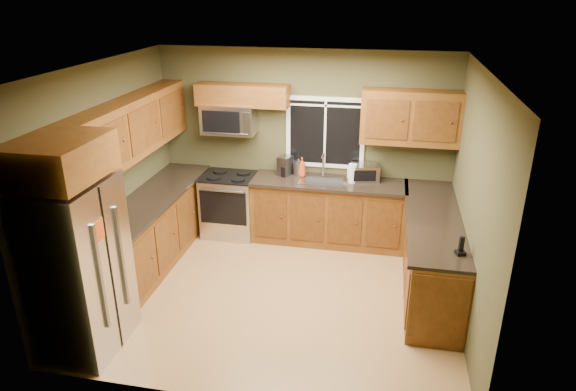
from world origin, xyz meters
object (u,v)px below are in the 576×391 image
(refrigerator, at_px, (78,268))
(paper_towel_roll, at_px, (353,173))
(microwave, at_px, (229,119))
(range, at_px, (230,204))
(cordless_phone, at_px, (461,249))
(toaster_oven, at_px, (365,173))
(coffee_maker, at_px, (285,166))
(soap_bottle_b, at_px, (351,171))
(soap_bottle_a, at_px, (302,167))
(kettle, at_px, (299,167))

(refrigerator, height_order, paper_towel_roll, refrigerator)
(microwave, xyz_separation_m, paper_towel_roll, (1.78, -0.11, -0.66))
(range, relative_size, cordless_phone, 4.65)
(range, distance_m, microwave, 1.27)
(microwave, relative_size, toaster_oven, 1.83)
(coffee_maker, bearing_deg, refrigerator, -117.17)
(refrigerator, xyz_separation_m, paper_towel_roll, (2.47, 2.80, 0.17))
(paper_towel_roll, bearing_deg, range, -179.18)
(refrigerator, distance_m, paper_towel_roll, 3.73)
(soap_bottle_b, bearing_deg, cordless_phone, -57.96)
(range, bearing_deg, soap_bottle_a, 7.58)
(toaster_oven, height_order, kettle, kettle)
(toaster_oven, height_order, paper_towel_roll, paper_towel_roll)
(microwave, bearing_deg, coffee_maker, 0.61)
(microwave, xyz_separation_m, soap_bottle_b, (1.75, 0.08, -0.69))
(range, bearing_deg, cordless_phone, -31.09)
(range, height_order, coffee_maker, coffee_maker)
(cordless_phone, bearing_deg, kettle, 135.52)
(kettle, height_order, soap_bottle_b, kettle)
(coffee_maker, height_order, soap_bottle_a, same)
(toaster_oven, distance_m, soap_bottle_a, 0.90)
(coffee_maker, height_order, cordless_phone, coffee_maker)
(cordless_phone, bearing_deg, soap_bottle_a, 135.17)
(refrigerator, distance_m, range, 2.89)
(refrigerator, bearing_deg, coffee_maker, 62.83)
(toaster_oven, xyz_separation_m, soap_bottle_b, (-0.20, 0.07, -0.02))
(kettle, height_order, soap_bottle_a, soap_bottle_a)
(cordless_phone, bearing_deg, soap_bottle_b, 122.04)
(toaster_oven, distance_m, paper_towel_roll, 0.21)
(microwave, xyz_separation_m, coffee_maker, (0.81, 0.01, -0.66))
(range, distance_m, toaster_oven, 2.04)
(soap_bottle_b, xyz_separation_m, cordless_phone, (1.28, -2.05, -0.04))
(microwave, relative_size, cordless_phone, 3.77)
(refrigerator, distance_m, cordless_phone, 3.84)
(refrigerator, height_order, cordless_phone, refrigerator)
(paper_towel_roll, height_order, soap_bottle_a, paper_towel_roll)
(coffee_maker, relative_size, cordless_phone, 1.37)
(paper_towel_roll, bearing_deg, microwave, 176.45)
(microwave, bearing_deg, soap_bottle_b, 2.68)
(paper_towel_roll, distance_m, soap_bottle_b, 0.20)
(soap_bottle_a, bearing_deg, range, -172.42)
(range, distance_m, paper_towel_roll, 1.88)
(coffee_maker, distance_m, soap_bottle_a, 0.24)
(microwave, bearing_deg, toaster_oven, 0.32)
(toaster_oven, bearing_deg, range, -175.68)
(coffee_maker, distance_m, cordless_phone, 2.97)
(paper_towel_roll, bearing_deg, refrigerator, -131.48)
(soap_bottle_b, bearing_deg, refrigerator, -129.23)
(range, bearing_deg, kettle, 9.45)
(range, height_order, soap_bottle_b, soap_bottle_b)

